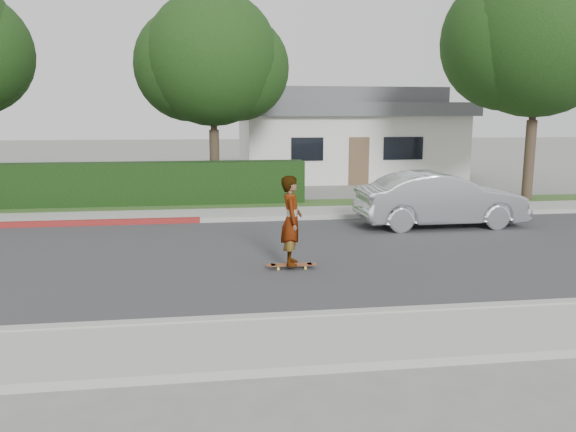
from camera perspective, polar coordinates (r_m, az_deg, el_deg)
ground at (r=12.41m, az=-13.82°, el=-4.34°), size 120.00×120.00×0.00m
road at (r=12.41m, az=-13.82°, el=-4.32°), size 60.00×8.00×0.01m
curb_near at (r=8.51m, az=-16.60°, el=-10.77°), size 60.00×0.20×0.15m
sidewalk_near at (r=7.69m, az=-17.60°, el=-13.25°), size 60.00×1.60×0.12m
curb_far at (r=16.39m, az=-12.42°, el=-0.50°), size 60.00×0.20×0.15m
sidewalk_far at (r=17.27m, az=-12.19°, el=0.01°), size 60.00×1.60×0.12m
planting_strip at (r=18.85m, az=-11.85°, el=0.84°), size 60.00×1.60×0.10m
hedge at (r=19.77m, az=-20.53°, el=2.89°), size 15.00×1.00×1.50m
tree_center at (r=21.23m, az=-7.73°, el=15.14°), size 5.66×4.84×7.44m
tree_right at (r=21.89m, az=23.80°, el=16.14°), size 6.32×5.60×8.56m
house at (r=28.76m, az=5.55°, el=8.29°), size 10.60×8.60×4.30m
skateboard at (r=11.32m, az=0.35°, el=-4.99°), size 1.03×0.24×0.09m
skateboarder at (r=11.11m, az=0.36°, el=-0.46°), size 0.50×0.70×1.79m
car_silver at (r=16.06m, az=15.24°, el=1.63°), size 4.61×1.66×1.51m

